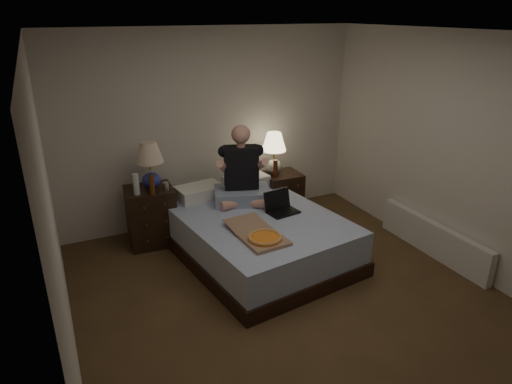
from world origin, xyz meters
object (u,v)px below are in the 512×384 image
lamp_left (150,165)px  beer_bottle_right (275,168)px  nightstand_left (151,216)px  nightstand_right (281,195)px  person (241,165)px  laptop (283,203)px  beer_bottle_left (152,185)px  water_bottle (136,184)px  lamp_right (274,153)px  bed (257,235)px  pizza_box (265,239)px  radiator (433,239)px  soda_can (166,186)px

lamp_left → beer_bottle_right: size_ratio=2.43×
nightstand_left → nightstand_right: size_ratio=1.13×
person → laptop: 0.68m
beer_bottle_left → water_bottle: bearing=157.6°
lamp_right → beer_bottle_right: 0.21m
bed → nightstand_right: size_ratio=3.29×
nightstand_right → beer_bottle_right: bearing=-151.9°
water_bottle → pizza_box: water_bottle is taller
person → radiator: (1.86, -1.28, -0.78)m
soda_can → laptop: (1.14, -0.77, -0.12)m
lamp_right → water_bottle: size_ratio=2.24×
bed → water_bottle: bearing=141.0°
person → nightstand_right: bearing=46.2°
water_bottle → person: size_ratio=0.27×
soda_can → beer_bottle_right: 1.48m
lamp_left → pizza_box: size_ratio=0.74×
water_bottle → laptop: water_bottle is taller
nightstand_left → radiator: (2.88, -1.69, -0.16)m
lamp_left → water_bottle: lamp_left is taller
water_bottle → person: 1.22m
soda_can → pizza_box: soda_can is taller
beer_bottle_left → person: person is taller
pizza_box → lamp_left: bearing=113.4°
bed → lamp_right: lamp_right is taller
water_bottle → nightstand_left: bearing=38.7°
lamp_left → lamp_right: 1.65m
beer_bottle_left → soda_can: bearing=16.3°
soda_can → lamp_left: bearing=129.8°
bed → laptop: laptop is taller
nightstand_right → beer_bottle_left: size_ratio=2.74×
beer_bottle_left → laptop: beer_bottle_left is taller
soda_can → person: 0.92m
lamp_left → water_bottle: 0.29m
lamp_right → soda_can: 1.54m
beer_bottle_left → laptop: (1.31, -0.72, -0.19)m
beer_bottle_left → laptop: bearing=-28.9°
soda_can → beer_bottle_left: size_ratio=0.43×
water_bottle → beer_bottle_right: bearing=1.7°
water_bottle → beer_bottle_left: water_bottle is taller
lamp_left → pizza_box: lamp_left is taller
radiator → lamp_left: bearing=149.2°
lamp_left → beer_bottle_left: (-0.04, -0.20, -0.17)m
lamp_left → radiator: 3.40m
beer_bottle_left → beer_bottle_right: 1.65m
beer_bottle_right → person: bearing=-152.0°
bed → lamp_right: (0.67, 0.89, 0.65)m
bed → nightstand_right: (0.77, 0.84, 0.06)m
lamp_left → nightstand_left: bearing=-175.8°
laptop → radiator: bearing=-34.7°
nightstand_left → beer_bottle_right: beer_bottle_right is taller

